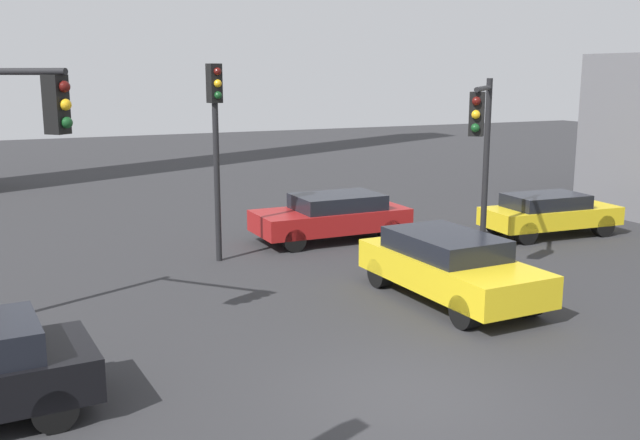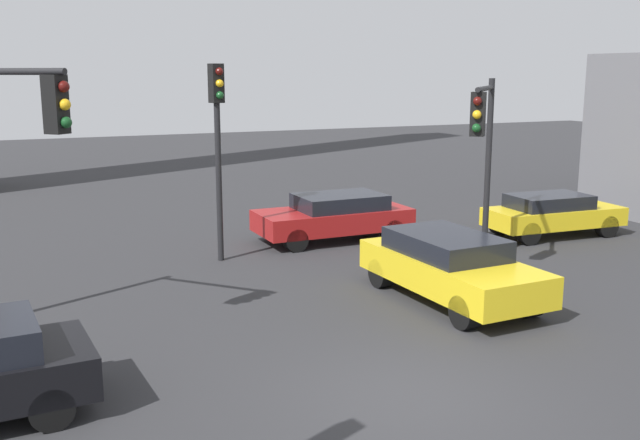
{
  "view_description": "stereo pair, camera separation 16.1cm",
  "coord_description": "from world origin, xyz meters",
  "px_view_note": "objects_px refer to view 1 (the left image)",
  "views": [
    {
      "loc": [
        -5.81,
        -8.98,
        5.0
      ],
      "look_at": [
        0.52,
        4.57,
        1.96
      ],
      "focal_mm": 40.83,
      "sensor_mm": 36.0,
      "label": 1
    },
    {
      "loc": [
        -5.67,
        -9.05,
        5.0
      ],
      "look_at": [
        0.52,
        4.57,
        1.96
      ],
      "focal_mm": 40.83,
      "sensor_mm": 36.0,
      "label": 2
    }
  ],
  "objects_px": {
    "traffic_light_3": "(482,136)",
    "car_1": "(449,265)",
    "car_0": "(549,213)",
    "car_5": "(332,216)",
    "traffic_light_2": "(216,126)"
  },
  "relations": [
    {
      "from": "traffic_light_3",
      "to": "car_0",
      "type": "relative_size",
      "value": 1.12
    },
    {
      "from": "traffic_light_3",
      "to": "car_0",
      "type": "bearing_deg",
      "value": 161.27
    },
    {
      "from": "car_0",
      "to": "traffic_light_3",
      "type": "bearing_deg",
      "value": -148.37
    },
    {
      "from": "car_0",
      "to": "car_1",
      "type": "relative_size",
      "value": 0.91
    },
    {
      "from": "car_5",
      "to": "traffic_light_3",
      "type": "bearing_deg",
      "value": 110.72
    },
    {
      "from": "traffic_light_3",
      "to": "car_1",
      "type": "bearing_deg",
      "value": -7.08
    },
    {
      "from": "car_1",
      "to": "traffic_light_3",
      "type": "bearing_deg",
      "value": 127.64
    },
    {
      "from": "car_0",
      "to": "car_1",
      "type": "xyz_separation_m",
      "value": [
        -6.62,
        -4.12,
        0.08
      ]
    },
    {
      "from": "car_5",
      "to": "car_0",
      "type": "bearing_deg",
      "value": 160.21
    },
    {
      "from": "traffic_light_3",
      "to": "car_0",
      "type": "distance_m",
      "value": 5.87
    },
    {
      "from": "traffic_light_2",
      "to": "car_5",
      "type": "xyz_separation_m",
      "value": [
        3.85,
        0.93,
        -2.89
      ]
    },
    {
      "from": "traffic_light_2",
      "to": "car_1",
      "type": "bearing_deg",
      "value": 23.03
    },
    {
      "from": "car_0",
      "to": "car_5",
      "type": "height_order",
      "value": "car_5"
    },
    {
      "from": "car_0",
      "to": "car_1",
      "type": "distance_m",
      "value": 7.79
    },
    {
      "from": "traffic_light_3",
      "to": "car_1",
      "type": "height_order",
      "value": "traffic_light_3"
    }
  ]
}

